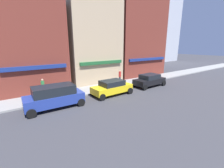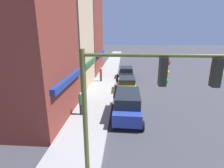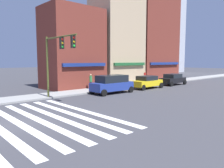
# 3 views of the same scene
# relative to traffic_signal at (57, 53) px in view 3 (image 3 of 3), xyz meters

# --- Properties ---
(ground_plane) EXTENTS (200.00, 200.00, 0.00)m
(ground_plane) POSITION_rel_traffic_signal_xyz_m (-4.99, -4.54, -4.11)
(ground_plane) COLOR #38383D
(crosswalk_stripes) EXTENTS (9.38, 10.80, 0.01)m
(crosswalk_stripes) POSITION_rel_traffic_signal_xyz_m (-4.99, -4.54, -4.10)
(crosswalk_stripes) COLOR silver
(crosswalk_stripes) RESTS_ON ground_plane
(storefront_row) EXTENTS (24.84, 5.30, 15.96)m
(storefront_row) POSITION_rel_traffic_signal_xyz_m (15.85, 6.96, 3.00)
(storefront_row) COLOR maroon
(storefront_row) RESTS_ON ground_plane
(traffic_signal) EXTENTS (0.32, 4.92, 5.63)m
(traffic_signal) POSITION_rel_traffic_signal_xyz_m (0.00, 0.00, 0.00)
(traffic_signal) COLOR #474C1E
(traffic_signal) RESTS_ON ground_plane
(suv_blue) EXTENTS (4.75, 2.12, 1.94)m
(suv_blue) POSITION_rel_traffic_signal_xyz_m (6.46, 0.16, -3.08)
(suv_blue) COLOR navy
(suv_blue) RESTS_ON ground_plane
(sedan_yellow) EXTENTS (4.45, 2.02, 1.59)m
(sedan_yellow) POSITION_rel_traffic_signal_xyz_m (12.40, 0.16, -3.26)
(sedan_yellow) COLOR yellow
(sedan_yellow) RESTS_ON ground_plane
(sedan_black) EXTENTS (4.43, 2.02, 1.59)m
(sedan_black) POSITION_rel_traffic_signal_xyz_m (18.34, 0.16, -3.26)
(sedan_black) COLOR black
(sedan_black) RESTS_ON ground_plane
(pedestrian_green_top) EXTENTS (0.32, 0.32, 1.77)m
(pedestrian_green_top) POSITION_rel_traffic_signal_xyz_m (6.27, 3.65, -3.03)
(pedestrian_green_top) COLOR #23232D
(pedestrian_green_top) RESTS_ON sidewalk_left
(pedestrian_red_jacket) EXTENTS (0.32, 0.32, 1.77)m
(pedestrian_red_jacket) POSITION_rel_traffic_signal_xyz_m (16.04, 3.43, -3.03)
(pedestrian_red_jacket) COLOR #23232D
(pedestrian_red_jacket) RESTS_ON sidewalk_left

